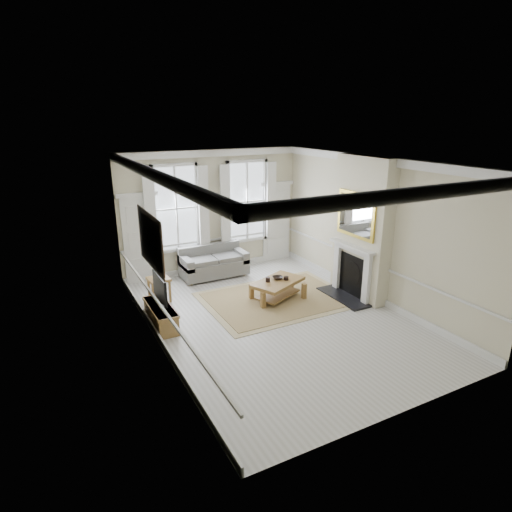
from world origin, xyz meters
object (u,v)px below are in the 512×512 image
sofa (213,263)px  side_table (159,282)px  tv_stand (161,316)px  coffee_table (278,284)px

sofa → side_table: size_ratio=3.06×
side_table → tv_stand: bearing=-104.2°
sofa → coffee_table: (0.77, -2.23, 0.05)m
side_table → tv_stand: side_table is taller
coffee_table → tv_stand: (-2.88, -0.04, -0.18)m
tv_stand → sofa: bearing=47.1°
side_table → sofa: bearing=29.0°
side_table → tv_stand: (-0.32, -1.28, -0.25)m
sofa → side_table: bearing=-151.0°
side_table → tv_stand: size_ratio=0.46×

